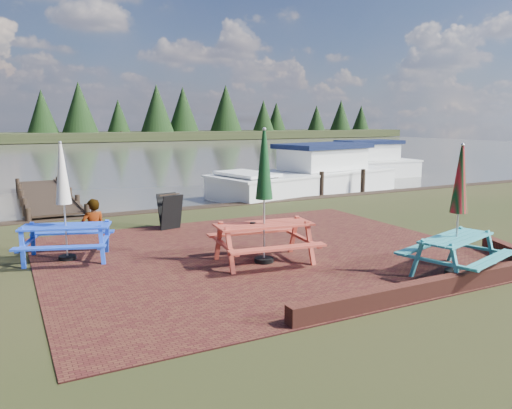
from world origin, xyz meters
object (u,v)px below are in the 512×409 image
object	(u,v)px
picnic_table_red	(264,217)
boat_far	(358,166)
picnic_table_teal	(457,231)
jetty	(46,196)
chalkboard	(170,211)
picnic_table_blue	(65,220)
person	(92,199)
boat_near	(309,178)

from	to	relation	value
picnic_table_red	boat_far	distance (m)	17.46
picnic_table_teal	jetty	xyz separation A→B (m)	(-5.96, 13.23, -0.73)
chalkboard	jetty	size ratio (longest dim) A/B	0.10
chalkboard	boat_far	xyz separation A→B (m)	(12.99, 8.54, -0.04)
picnic_table_red	boat_far	world-z (taller)	picnic_table_red
picnic_table_teal	picnic_table_blue	xyz separation A→B (m)	(-6.26, 4.32, -0.00)
picnic_table_red	chalkboard	distance (m)	3.97
picnic_table_red	picnic_table_blue	xyz separation A→B (m)	(-3.49, 2.01, -0.09)
jetty	person	xyz separation A→B (m)	(0.63, -6.37, 0.72)
person	jetty	bearing A→B (deg)	-91.62
picnic_table_red	boat_near	size ratio (longest dim) A/B	0.30
picnic_table_blue	jetty	xyz separation A→B (m)	(0.30, 8.90, -0.73)
chalkboard	person	distance (m)	1.99
picnic_table_teal	person	bearing A→B (deg)	111.34
picnic_table_red	chalkboard	xyz separation A→B (m)	(-0.72, 3.88, -0.45)
jetty	person	world-z (taller)	person
boat_near	boat_far	world-z (taller)	boat_near
picnic_table_red	picnic_table_blue	bearing A→B (deg)	156.90
picnic_table_red	boat_far	xyz separation A→B (m)	(12.27, 12.41, -0.49)
boat_far	person	size ratio (longest dim) A/B	4.23
boat_far	person	xyz separation A→B (m)	(-14.83, -7.87, 0.39)
picnic_table_teal	picnic_table_blue	distance (m)	7.61
chalkboard	jetty	bearing A→B (deg)	96.84
picnic_table_blue	person	distance (m)	2.70
picnic_table_blue	jetty	bearing A→B (deg)	106.35
boat_far	chalkboard	bearing A→B (deg)	127.49
picnic_table_red	picnic_table_blue	size ratio (longest dim) A/B	1.11
chalkboard	picnic_table_teal	bearing A→B (deg)	-73.13
picnic_table_teal	picnic_table_red	xyz separation A→B (m)	(-2.77, 2.31, 0.09)
picnic_table_red	chalkboard	bearing A→B (deg)	107.34
picnic_table_teal	chalkboard	distance (m)	7.11
boat_near	person	world-z (taller)	boat_near
jetty	boat_near	distance (m)	10.21
picnic_table_red	boat_near	distance (m)	11.01
chalkboard	person	world-z (taller)	person
picnic_table_blue	jetty	world-z (taller)	picnic_table_blue
boat_near	chalkboard	bearing A→B (deg)	110.87
chalkboard	boat_far	world-z (taller)	boat_far
boat_near	picnic_table_red	bearing A→B (deg)	130.25
jetty	boat_far	world-z (taller)	boat_far
boat_near	boat_far	size ratio (longest dim) A/B	1.24
picnic_table_blue	boat_far	bearing A→B (deg)	51.70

